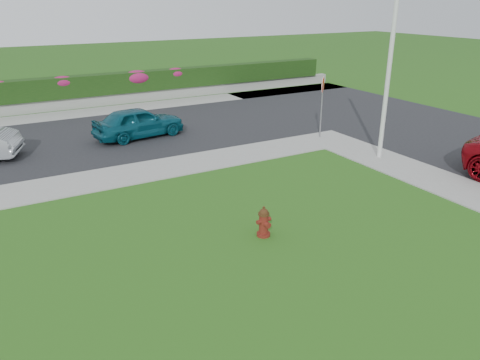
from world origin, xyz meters
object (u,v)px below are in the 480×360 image
fire_hydrant (264,222)px  stop_sign (322,92)px  sedan_teal (139,122)px  utility_pole (389,71)px

fire_hydrant → stop_sign: stop_sign is taller
sedan_teal → utility_pole: bearing=-143.0°
fire_hydrant → stop_sign: 9.48m
fire_hydrant → sedan_teal: bearing=83.9°
utility_pole → stop_sign: utility_pole is taller
fire_hydrant → utility_pole: size_ratio=0.12×
stop_sign → fire_hydrant: bearing=-157.7°
fire_hydrant → sedan_teal: 10.08m
utility_pole → fire_hydrant: bearing=-156.2°
utility_pole → stop_sign: 3.51m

